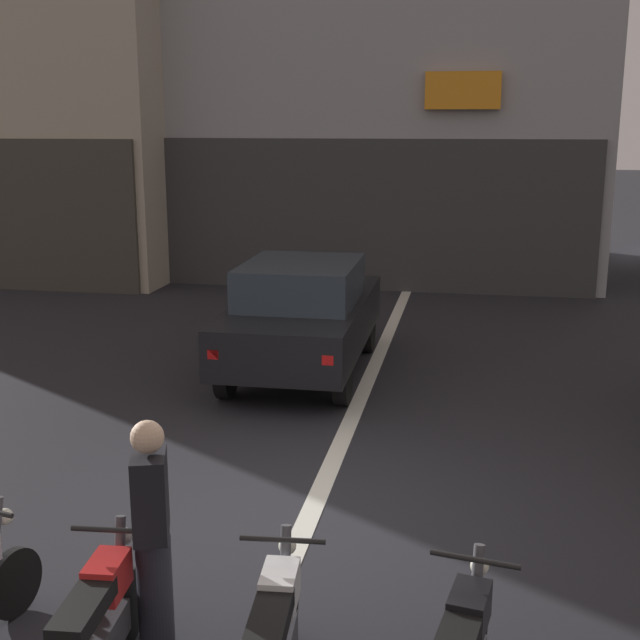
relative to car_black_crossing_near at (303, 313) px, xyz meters
The scene contains 6 objects.
ground_plane 4.66m from the car_black_crossing_near, 77.71° to the right, with size 120.00×120.00×0.00m, color #232328.
lane_centre_line 2.02m from the car_black_crossing_near, 57.54° to the left, with size 0.20×18.00×0.01m, color silver.
car_black_crossing_near is the anchor object (origin of this frame).
motorcycle_red_row_left_mid 7.02m from the car_black_crossing_near, 88.75° to the right, with size 0.55×1.67×0.98m.
motorcycle_white_row_centre 7.06m from the car_black_crossing_near, 79.60° to the right, with size 0.55×1.67×0.98m.
person_by_motorcycles 6.55m from the car_black_crossing_near, 87.03° to the right, with size 0.32×0.41×1.67m.
Camera 1 is at (1.39, -6.82, 3.54)m, focal length 46.76 mm.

